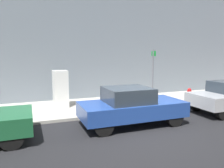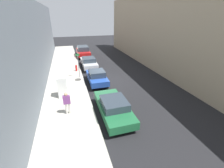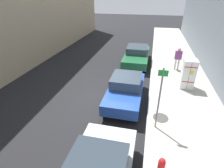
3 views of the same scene
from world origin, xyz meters
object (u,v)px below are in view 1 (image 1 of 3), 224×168
street_sign_post (153,76)px  parked_hatchback_blue (131,106)px  discarded_refrigerator (61,89)px  fire_hydrant (189,96)px

street_sign_post → parked_hatchback_blue: (1.62, -1.90, -0.94)m
discarded_refrigerator → street_sign_post: bearing=66.4°
fire_hydrant → parked_hatchback_blue: 4.57m
discarded_refrigerator → parked_hatchback_blue: discarded_refrigerator is taller
discarded_refrigerator → parked_hatchback_blue: 4.00m
discarded_refrigerator → parked_hatchback_blue: size_ratio=0.45×
discarded_refrigerator → fire_hydrant: bearing=75.8°
fire_hydrant → parked_hatchback_blue: bearing=-67.1°
street_sign_post → parked_hatchback_blue: street_sign_post is taller
discarded_refrigerator → fire_hydrant: discarded_refrigerator is taller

